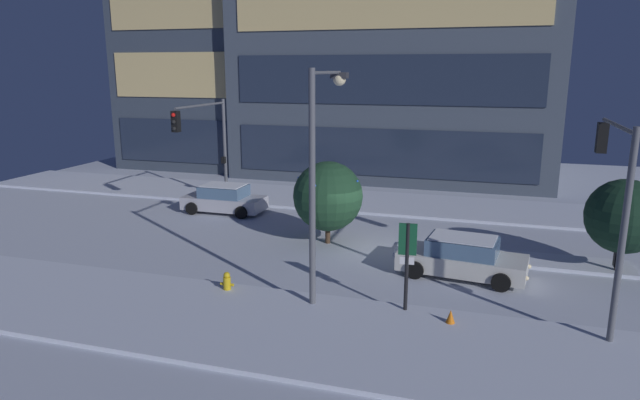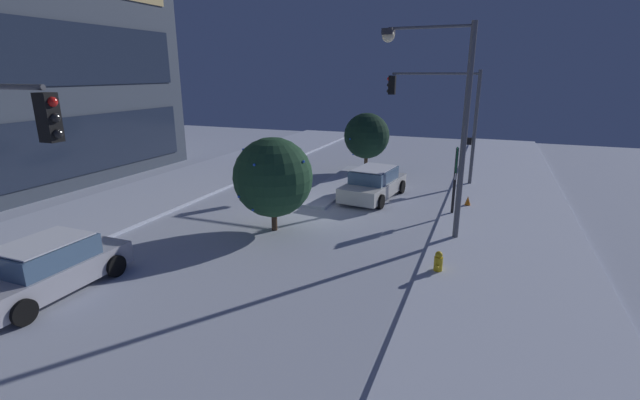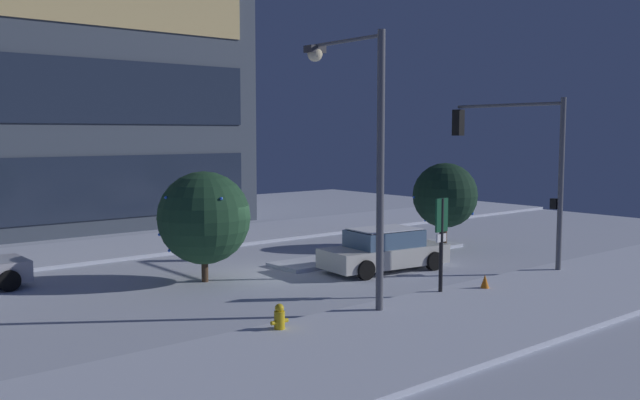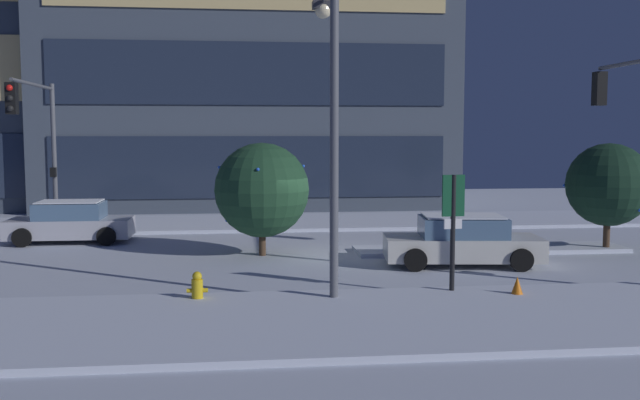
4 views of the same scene
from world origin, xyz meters
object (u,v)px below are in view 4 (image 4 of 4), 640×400
at_px(fire_hydrant, 197,288).
at_px(car_far, 70,223).
at_px(parking_info_sign, 453,219).
at_px(decorated_tree_left_of_median, 262,190).
at_px(decorated_tree_median, 608,185).
at_px(construction_cone, 517,288).
at_px(street_lamp_arched, 330,91).
at_px(traffic_light_corner_far_left, 38,129).
at_px(car_near, 462,242).

bearing_deg(fire_hydrant, car_far, 116.87).
distance_m(parking_info_sign, decorated_tree_left_of_median, 7.60).
height_order(fire_hydrant, decorated_tree_left_of_median, decorated_tree_left_of_median).
relative_size(decorated_tree_median, construction_cone, 6.50).
bearing_deg(construction_cone, street_lamp_arched, 166.48).
distance_m(fire_hydrant, construction_cone, 7.45).
height_order(parking_info_sign, construction_cone, parking_info_sign).
relative_size(traffic_light_corner_far_left, decorated_tree_median, 1.62).
bearing_deg(car_near, construction_cone, -84.09).
distance_m(fire_hydrant, decorated_tree_left_of_median, 6.82).
xyz_separation_m(traffic_light_corner_far_left, parking_info_sign, (12.14, -10.13, -2.17)).
bearing_deg(decorated_tree_median, decorated_tree_left_of_median, 177.62).
xyz_separation_m(street_lamp_arched, decorated_tree_median, (9.90, 5.28, -2.69)).
bearing_deg(parking_info_sign, car_near, -26.04).
xyz_separation_m(traffic_light_corner_far_left, construction_cone, (13.55, -10.67, -3.76)).
bearing_deg(traffic_light_corner_far_left, decorated_tree_left_of_median, 63.55).
distance_m(decorated_tree_median, construction_cone, 8.66).
bearing_deg(traffic_light_corner_far_left, car_near, 65.19).
height_order(car_far, decorated_tree_left_of_median, decorated_tree_left_of_median).
bearing_deg(decorated_tree_left_of_median, fire_hydrant, -104.95).
xyz_separation_m(car_near, traffic_light_corner_far_left, (-13.62, 6.30, 3.33)).
relative_size(car_near, traffic_light_corner_far_left, 0.83).
xyz_separation_m(car_near, decorated_tree_median, (5.54, 1.94, 1.49)).
xyz_separation_m(parking_info_sign, construction_cone, (1.41, -0.54, -1.60)).
distance_m(car_near, fire_hydrant, 8.50).
bearing_deg(car_far, street_lamp_arched, 131.64).
bearing_deg(car_far, traffic_light_corner_far_left, -17.78).
height_order(car_far, parking_info_sign, parking_info_sign).
xyz_separation_m(car_far, parking_info_sign, (11.04, -9.77, 1.16)).
distance_m(street_lamp_arched, fire_hydrant, 5.55).
bearing_deg(decorated_tree_median, car_far, 167.51).
bearing_deg(street_lamp_arched, decorated_tree_left_of_median, 15.80).
relative_size(traffic_light_corner_far_left, fire_hydrant, 7.65).
bearing_deg(car_near, decorated_tree_median, 26.14).
bearing_deg(car_near, fire_hydrant, -145.31).
bearing_deg(car_far, decorated_tree_median, 167.81).
bearing_deg(decorated_tree_left_of_median, construction_cone, -49.79).
relative_size(parking_info_sign, decorated_tree_left_of_median, 0.81).
bearing_deg(fire_hydrant, decorated_tree_left_of_median, 75.05).
distance_m(street_lamp_arched, decorated_tree_median, 11.54).
height_order(car_near, traffic_light_corner_far_left, traffic_light_corner_far_left).
xyz_separation_m(car_far, decorated_tree_median, (18.07, -4.00, 1.49)).
height_order(fire_hydrant, decorated_tree_median, decorated_tree_median).
relative_size(car_near, parking_info_sign, 1.64).
bearing_deg(car_near, traffic_light_corner_far_left, 162.04).
height_order(street_lamp_arched, parking_info_sign, street_lamp_arched).
relative_size(car_near, fire_hydrant, 6.33).
relative_size(car_far, street_lamp_arched, 0.59).
height_order(traffic_light_corner_far_left, street_lamp_arched, street_lamp_arched).
height_order(car_far, street_lamp_arched, street_lamp_arched).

